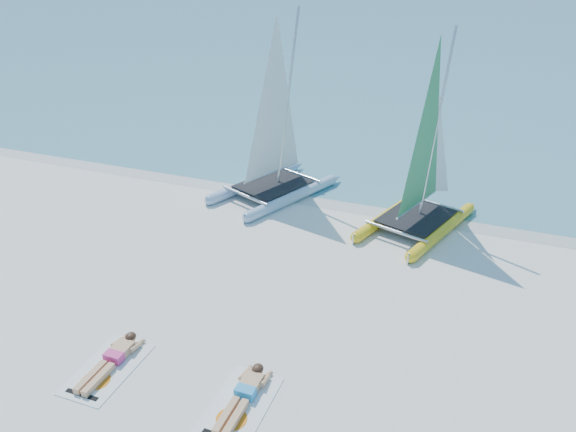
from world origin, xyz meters
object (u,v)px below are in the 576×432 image
(catamaran_blue, at_px, (275,142))
(towel_a, at_px, (107,369))
(sunbather_b, at_px, (244,394))
(catamaran_yellow, at_px, (428,165))
(sunbather_a, at_px, (113,358))
(towel_b, at_px, (240,406))

(catamaran_blue, height_order, towel_a, catamaran_blue)
(towel_a, bearing_deg, catamaran_blue, 90.44)
(catamaran_blue, distance_m, sunbather_b, 9.30)
(catamaran_blue, height_order, catamaran_yellow, catamaran_blue)
(sunbather_a, bearing_deg, catamaran_blue, 90.45)
(sunbather_a, height_order, sunbather_b, same)
(sunbather_a, bearing_deg, sunbather_b, 1.22)
(towel_a, distance_m, sunbather_b, 2.85)
(catamaran_blue, bearing_deg, catamaran_yellow, 18.48)
(catamaran_yellow, xyz_separation_m, sunbather_a, (-4.76, -8.39, -1.68))
(catamaran_blue, bearing_deg, sunbather_b, -48.85)
(towel_a, xyz_separation_m, towel_b, (2.84, 0.06, 0.00))
(towel_a, height_order, sunbather_a, sunbather_a)
(catamaran_yellow, bearing_deg, towel_a, -101.00)
(sunbather_a, distance_m, towel_b, 2.85)
(sunbather_a, bearing_deg, catamaran_yellow, 60.41)
(catamaran_blue, xyz_separation_m, catamaran_yellow, (4.83, -0.35, 0.02))
(catamaran_yellow, height_order, sunbather_b, catamaran_yellow)
(towel_a, relative_size, sunbather_a, 1.07)
(catamaran_yellow, relative_size, sunbather_a, 3.30)
(catamaran_blue, relative_size, sunbather_a, 3.45)
(catamaran_blue, height_order, sunbather_b, catamaran_blue)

